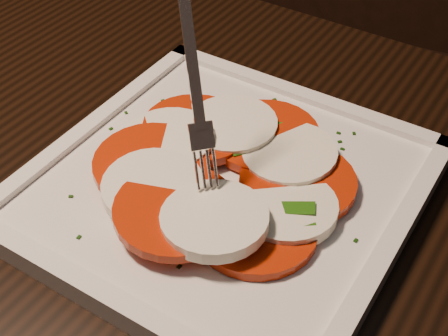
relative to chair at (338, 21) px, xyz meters
name	(u,v)px	position (x,y,z in m)	size (l,w,h in m)	color
chair	(338,21)	(0.00, 0.00, 0.00)	(0.43, 0.43, 0.93)	black
plate	(224,189)	(0.11, -0.70, 0.22)	(0.29, 0.29, 0.01)	white
caprese_salad	(224,172)	(0.11, -0.70, 0.24)	(0.24, 0.23, 0.03)	#BE1F04
fork	(191,71)	(0.09, -0.70, 0.33)	(0.03, 0.08, 0.15)	white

